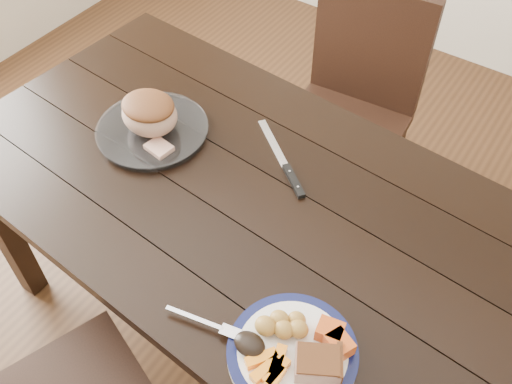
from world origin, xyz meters
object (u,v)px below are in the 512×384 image
Objects in this scene: serving_platter at (153,131)px; roast_joint at (150,115)px; dining_table at (236,209)px; chair_far at (352,102)px; pork_slice at (318,364)px; dinner_plate at (292,353)px; carving_knife at (288,171)px; fork at (208,324)px.

roast_joint is at bearing 0.00° from serving_platter.
dining_table is 1.78× the size of chair_far.
pork_slice is at bearing 107.67° from chair_far.
serving_platter is (-0.32, 0.03, 0.10)m from dining_table.
pork_slice reaches higher than dining_table.
chair_far reaches higher than dining_table.
roast_joint reaches higher than pork_slice.
dinner_plate is 0.78m from roast_joint.
chair_far is 1.18m from pork_slice.
dining_table is 0.56m from pork_slice.
roast_joint is (0.00, 0.00, 0.06)m from serving_platter.
chair_far is 3.34× the size of dinner_plate.
dinner_plate is at bearing 104.87° from chair_far.
chair_far is 3.45× the size of carving_knife.
roast_joint reaches higher than dinner_plate.
chair_far is 5.24× the size of fork.
roast_joint is 0.62× the size of carving_knife.
pork_slice is 0.25m from fork.
fork is 0.66× the size of carving_knife.
pork_slice is (0.06, -0.01, 0.03)m from dinner_plate.
fork reaches higher than serving_platter.
roast_joint reaches higher than serving_platter.
dining_table is 0.34m from serving_platter.
serving_platter is 0.42m from carving_knife.
dinner_plate is (0.39, -1.05, 0.23)m from chair_far.
dinner_plate is at bearing 175.24° from pork_slice.
chair_far reaches higher than fork.
carving_knife is at bearing 90.24° from fork.
dining_table is 5.96× the size of dinner_plate.
chair_far is 0.80m from serving_platter.
serving_platter is (-0.31, -0.70, 0.23)m from chair_far.
fork is (-0.18, -0.05, 0.01)m from dinner_plate.
chair_far reaches higher than serving_platter.
serving_platter is at bearing 174.03° from dining_table.
roast_joint is (-0.70, 0.35, 0.06)m from dinner_plate.
dinner_plate is 0.19m from fork.
serving_platter is at bearing 154.90° from pork_slice.
chair_far is 1.15m from fork.
fork is at bearing -62.22° from dining_table.
serving_platter is 0.65m from fork.
dinner_plate is 1.68× the size of roast_joint.
dining_table is 0.18m from carving_knife.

